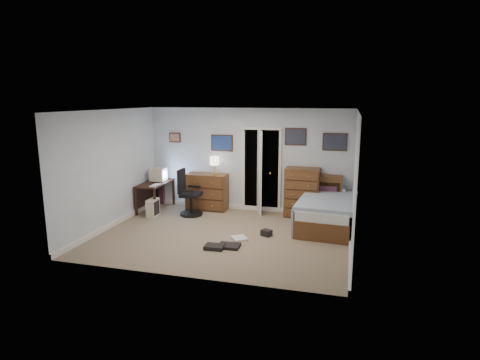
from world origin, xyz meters
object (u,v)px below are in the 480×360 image
(tall_dresser, at_px, (302,192))
(office_chair, at_px, (188,198))
(computer_desk, at_px, (152,188))
(low_dresser, at_px, (207,191))
(bed, at_px, (327,211))

(tall_dresser, bearing_deg, office_chair, -166.72)
(computer_desk, relative_size, low_dresser, 1.21)
(computer_desk, height_order, office_chair, office_chair)
(tall_dresser, bearing_deg, low_dresser, 179.86)
(bed, bearing_deg, computer_desk, -178.99)
(computer_desk, relative_size, tall_dresser, 1.06)
(computer_desk, distance_m, low_dresser, 1.36)
(low_dresser, relative_size, tall_dresser, 0.88)
(tall_dresser, height_order, bed, tall_dresser)
(computer_desk, xyz_separation_m, low_dresser, (1.31, 0.39, -0.08))
(low_dresser, xyz_separation_m, bed, (2.96, -0.61, -0.12))
(bed, bearing_deg, tall_dresser, 140.27)
(tall_dresser, relative_size, bed, 0.52)
(office_chair, distance_m, bed, 3.22)
(office_chair, bearing_deg, bed, -2.67)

